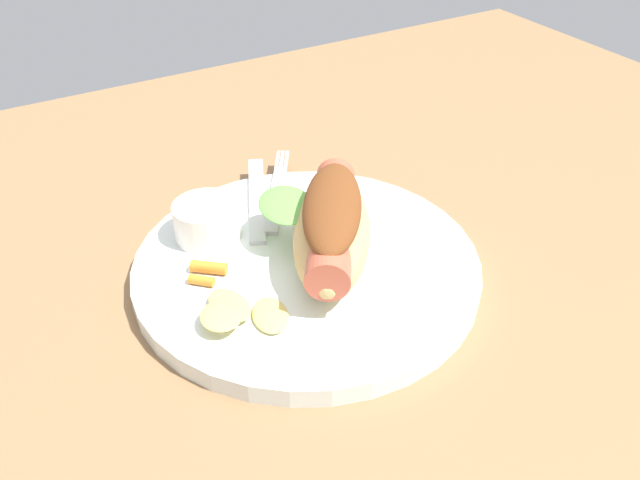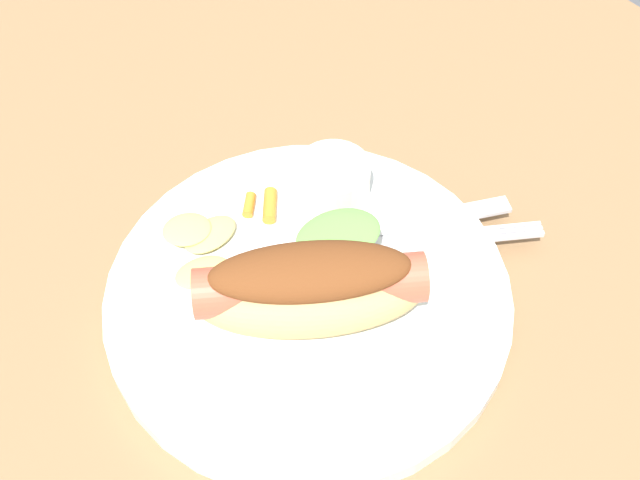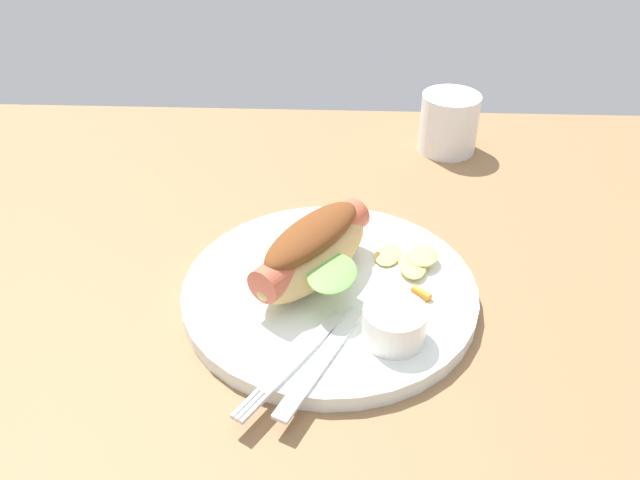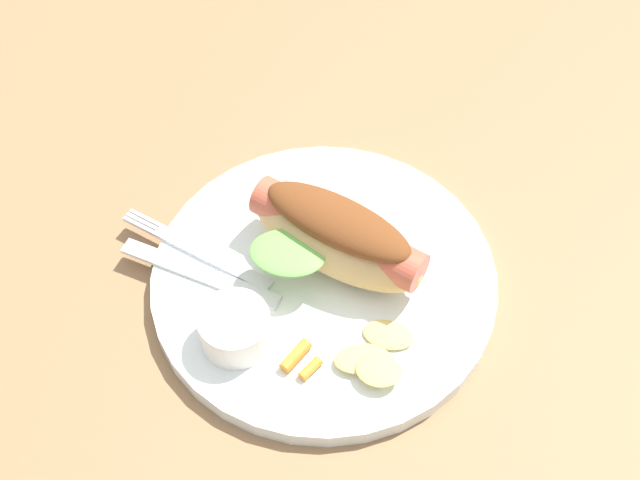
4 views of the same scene
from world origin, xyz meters
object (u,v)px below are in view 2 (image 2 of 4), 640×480
Objects in this scene: sauce_ramekin at (333,181)px; carrot_garnish at (263,206)px; knife at (419,221)px; chips_pile at (200,245)px; fork at (441,239)px; plate at (308,297)px; hot_dog at (311,287)px.

sauce_ramekin is 5.53cm from carrot_garnish.
chips_pile is (7.99, 13.86, 0.42)cm from knife.
sauce_ramekin reaches higher than fork.
chips_pile is at bearing 79.92° from sauce_ramekin.
plate is 2.19× the size of fork.
chips_pile is (9.29, 2.73, -2.72)cm from hot_dog.
plate is at bearing -153.68° from chips_pile.
chips_pile reaches higher than knife.
carrot_garnish reaches higher than knife.
carrot_garnish is (0.24, -5.75, -0.15)cm from chips_pile.
fork and knife have the same top height.
sauce_ramekin is (7.39, -7.99, -1.73)cm from hot_dog.
hot_dog is at bearing 132.77° from sauce_ramekin.
sauce_ramekin reaches higher than chips_pile.
chips_pile is at bearing 26.32° from plate.
plate is 8.63cm from chips_pile.
sauce_ramekin is at bearing 142.32° from knife.
hot_dog is 11.72cm from fork.
knife is at bearing -92.03° from plate.
fork is at bearing -158.46° from sauce_ramekin.
knife is at bearing -135.40° from carrot_garnish.
hot_dog is 10.40cm from carrot_garnish.
plate is 2.00× the size of knife.
sauce_ramekin is 9.02cm from fork.
knife is at bearing 40.22° from hot_dog.
carrot_garnish is (10.43, 8.24, 0.25)cm from fork.
fork is (-2.56, -10.21, 1.00)cm from plate.
fork is 17.31cm from chips_pile.
fork reaches higher than plate.
plate is at bearing -162.11° from fork.
sauce_ramekin is 0.77× the size of chips_pile.
fork is 1.79× the size of chips_pile.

